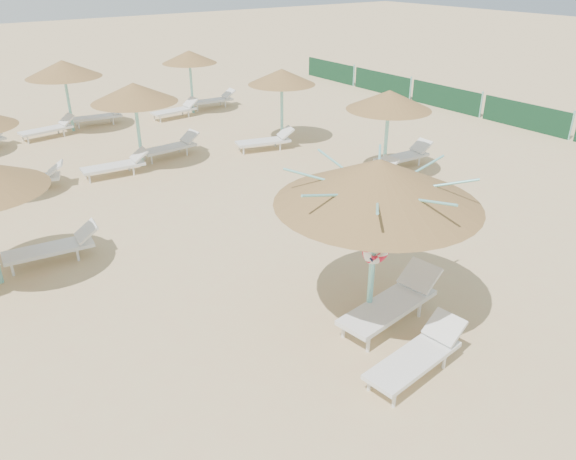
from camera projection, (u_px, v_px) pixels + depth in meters
ground at (370, 319)px, 10.63m from camera, size 120.00×120.00×0.00m
main_palapa at (378, 183)px, 9.39m from camera, size 3.56×3.56×3.19m
lounger_main_a at (418, 355)px, 9.13m from camera, size 2.07×0.82×0.73m
lounger_main_b at (393, 302)px, 10.42m from camera, size 2.39×1.00×0.84m
palapa_field at (122, 96)px, 17.52m from camera, size 15.32×13.45×2.71m
windbreak_fence at (446, 98)px, 25.03m from camera, size 0.08×19.84×1.10m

